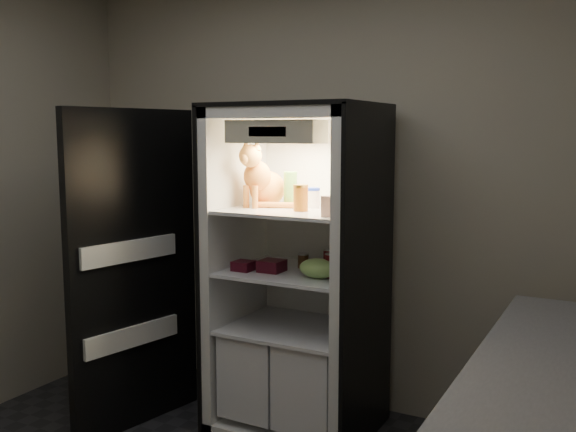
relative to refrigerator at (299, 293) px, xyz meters
The scene contains 16 objects.
room_shell 1.61m from the refrigerator, 90.00° to the right, with size 3.60×3.60×3.60m.
refrigerator is the anchor object (origin of this frame).
fridge_door 0.96m from the refrigerator, 152.34° to the right, with size 0.23×0.86×1.85m.
tabby_cat 0.68m from the refrigerator, behind, with size 0.33×0.38×0.39m.
parmesan_shaker 0.60m from the refrigerator, behind, with size 0.08×0.08×0.20m.
mayo_tub 0.56m from the refrigerator, 27.88° to the left, with size 0.08×0.08×0.11m.
salsa_jar 0.59m from the refrigerator, 59.92° to the right, with size 0.08×0.08×0.14m.
pepper_jar 0.68m from the refrigerator, ahead, with size 0.12×0.12×0.21m.
cream_carton 0.69m from the refrigerator, 41.33° to the right, with size 0.06×0.06×0.11m, color white.
soda_can_a 0.27m from the refrigerator, 12.48° to the left, with size 0.06×0.06×0.12m.
soda_can_b 0.36m from the refrigerator, 12.93° to the right, with size 0.06×0.06×0.12m.
soda_can_c 0.36m from the refrigerator, 26.95° to the right, with size 0.07×0.07×0.13m.
condiment_jar 0.19m from the refrigerator, 42.32° to the left, with size 0.06×0.06×0.09m.
grape_bag 0.34m from the refrigerator, 40.83° to the right, with size 0.21×0.15×0.11m, color #85C25A.
berry_box_left 0.37m from the refrigerator, 140.36° to the right, with size 0.11×0.11×0.05m, color #500D17.
berry_box_right 0.26m from the refrigerator, 121.45° to the right, with size 0.13×0.13×0.07m, color #500D17.
Camera 1 is at (1.66, -1.83, 1.72)m, focal length 40.00 mm.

